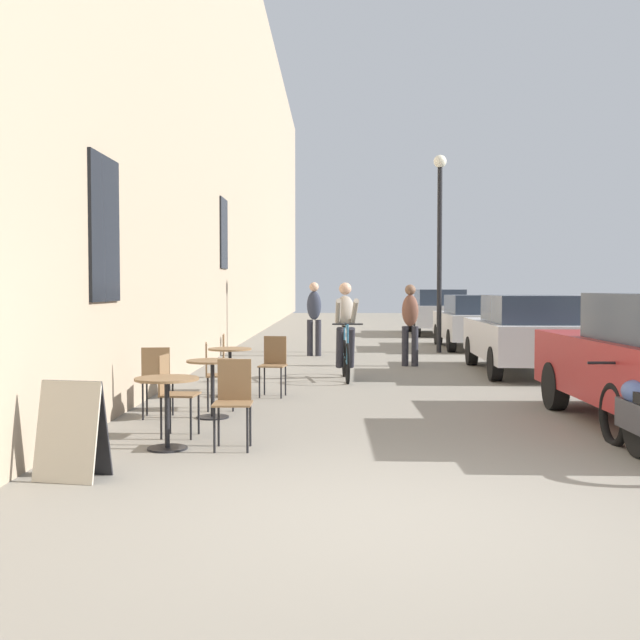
% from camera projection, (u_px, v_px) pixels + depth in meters
% --- Properties ---
extents(ground_plane, '(88.00, 88.00, 0.00)m').
position_uv_depth(ground_plane, '(404.00, 516.00, 5.44)').
color(ground_plane, gray).
extents(building_facade_left, '(0.54, 68.00, 12.51)m').
position_uv_depth(building_facade_left, '(216.00, 102.00, 19.23)').
color(building_facade_left, tan).
rests_on(building_facade_left, ground_plane).
extents(cafe_table_near, '(0.64, 0.64, 0.72)m').
position_uv_depth(cafe_table_near, '(167.00, 397.00, 7.67)').
color(cafe_table_near, black).
rests_on(cafe_table_near, ground_plane).
extents(cafe_chair_near_toward_street, '(0.39, 0.39, 0.89)m').
position_uv_depth(cafe_chair_near_toward_street, '(233.00, 397.00, 7.73)').
color(cafe_chair_near_toward_street, black).
rests_on(cafe_chair_near_toward_street, ground_plane).
extents(cafe_chair_near_toward_wall, '(0.41, 0.41, 0.89)m').
position_uv_depth(cafe_chair_near_toward_wall, '(173.00, 389.00, 8.33)').
color(cafe_chair_near_toward_wall, black).
rests_on(cafe_chair_near_toward_wall, ground_plane).
extents(cafe_table_mid, '(0.64, 0.64, 0.72)m').
position_uv_depth(cafe_table_mid, '(213.00, 376.00, 9.53)').
color(cafe_table_mid, black).
rests_on(cafe_table_mid, ground_plane).
extents(cafe_chair_mid_toward_street, '(0.41, 0.41, 0.89)m').
position_uv_depth(cafe_chair_mid_toward_street, '(157.00, 377.00, 9.46)').
color(cafe_chair_mid_toward_street, black).
rests_on(cafe_chair_mid_toward_street, ground_plane).
extents(cafe_chair_mid_toward_wall, '(0.44, 0.44, 0.89)m').
position_uv_depth(cafe_chair_mid_toward_wall, '(214.00, 371.00, 10.15)').
color(cafe_chair_mid_toward_wall, black).
rests_on(cafe_chair_mid_toward_wall, ground_plane).
extents(cafe_table_far, '(0.64, 0.64, 0.72)m').
position_uv_depth(cafe_table_far, '(230.00, 362.00, 11.39)').
color(cafe_table_far, black).
rests_on(cafe_table_far, ground_plane).
extents(cafe_chair_far_toward_street, '(0.42, 0.42, 0.89)m').
position_uv_depth(cafe_chair_far_toward_street, '(230.00, 358.00, 11.99)').
color(cafe_chair_far_toward_street, black).
rests_on(cafe_chair_far_toward_street, ground_plane).
extents(cafe_chair_far_toward_wall, '(0.43, 0.43, 0.89)m').
position_uv_depth(cafe_chair_far_toward_wall, '(274.00, 362.00, 11.45)').
color(cafe_chair_far_toward_wall, black).
rests_on(cafe_chair_far_toward_wall, ground_plane).
extents(sandwich_board_sign, '(0.61, 0.47, 0.84)m').
position_uv_depth(sandwich_board_sign, '(72.00, 430.00, 6.49)').
color(sandwich_board_sign, black).
rests_on(sandwich_board_sign, ground_plane).
extents(cyclist_on_bicycle, '(0.52, 1.76, 1.74)m').
position_uv_depth(cyclist_on_bicycle, '(346.00, 333.00, 13.60)').
color(cyclist_on_bicycle, black).
rests_on(cyclist_on_bicycle, ground_plane).
extents(pedestrian_near, '(0.38, 0.29, 1.68)m').
position_uv_depth(pedestrian_near, '(410.00, 320.00, 15.81)').
color(pedestrian_near, '#26262D').
rests_on(pedestrian_near, ground_plane).
extents(pedestrian_mid, '(0.36, 0.28, 1.75)m').
position_uv_depth(pedestrian_mid, '(314.00, 314.00, 18.19)').
color(pedestrian_mid, '#26262D').
rests_on(pedestrian_mid, ground_plane).
extents(street_lamp, '(0.32, 0.32, 4.90)m').
position_uv_depth(street_lamp, '(440.00, 228.00, 19.07)').
color(street_lamp, black).
rests_on(street_lamp, ground_plane).
extents(parked_car_second, '(1.86, 4.21, 1.48)m').
position_uv_depth(parked_car_second, '(525.00, 333.00, 14.50)').
color(parked_car_second, '#B7B7BC').
rests_on(parked_car_second, ground_plane).
extents(parked_car_third, '(1.73, 4.03, 1.43)m').
position_uv_depth(parked_car_third, '(474.00, 321.00, 20.44)').
color(parked_car_third, '#B7B7BC').
rests_on(parked_car_third, ground_plane).
extents(parked_car_fourth, '(1.95, 4.43, 1.56)m').
position_uv_depth(parked_car_fourth, '(438.00, 311.00, 26.61)').
color(parked_car_fourth, '#B7B7BC').
rests_on(parked_car_fourth, ground_plane).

